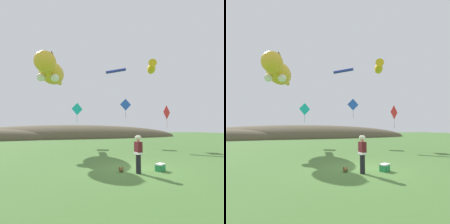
{
  "view_description": "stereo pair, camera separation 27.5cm",
  "coord_description": "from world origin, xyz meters",
  "views": [
    {
      "loc": [
        -4.07,
        -8.32,
        2.15
      ],
      "look_at": [
        0.0,
        4.0,
        3.31
      ],
      "focal_mm": 28.0,
      "sensor_mm": 36.0,
      "label": 1
    },
    {
      "loc": [
        -3.81,
        -8.4,
        2.15
      ],
      "look_at": [
        0.0,
        4.0,
        3.31
      ],
      "focal_mm": 28.0,
      "sensor_mm": 36.0,
      "label": 2
    }
  ],
  "objects": [
    {
      "name": "picnic_cooler",
      "position": [
        1.01,
        -0.62,
        0.18
      ],
      "size": [
        0.58,
        0.51,
        0.36
      ],
      "color": "#268C4C",
      "rests_on": "ground"
    },
    {
      "name": "kite_tube_streamer",
      "position": [
        3.26,
        12.44,
        9.46
      ],
      "size": [
        2.23,
        2.25,
        0.44
      ],
      "color": "#2633A5"
    },
    {
      "name": "kite_diamond_red",
      "position": [
        6.98,
        7.02,
        3.72
      ],
      "size": [
        1.31,
        0.71,
        2.37
      ],
      "color": "red"
    },
    {
      "name": "kite_fish_windsock",
      "position": [
        6.08,
        8.32,
        8.8
      ],
      "size": [
        2.24,
        3.25,
        0.99
      ],
      "color": "gold"
    },
    {
      "name": "kite_spool",
      "position": [
        -0.92,
        -0.2,
        0.13
      ],
      "size": [
        0.16,
        0.26,
        0.26
      ],
      "color": "olive",
      "rests_on": "ground"
    },
    {
      "name": "ground_plane",
      "position": [
        0.0,
        0.0,
        0.0
      ],
      "size": [
        120.0,
        120.0,
        0.0
      ],
      "primitive_type": "plane",
      "color": "#477033"
    },
    {
      "name": "distant_hill_ridge",
      "position": [
        -2.55,
        29.27,
        0.0
      ],
      "size": [
        52.63,
        11.74,
        5.41
      ],
      "color": "brown",
      "rests_on": "ground"
    },
    {
      "name": "festival_attendant",
      "position": [
        -0.24,
        -0.71,
        0.95
      ],
      "size": [
        0.3,
        0.43,
        1.77
      ],
      "color": "black",
      "rests_on": "ground"
    },
    {
      "name": "kite_giant_cat",
      "position": [
        -4.58,
        10.28,
        7.9
      ],
      "size": [
        3.25,
        8.33,
        2.56
      ],
      "color": "gold"
    },
    {
      "name": "kite_diamond_teal",
      "position": [
        -1.5,
        12.85,
        4.38
      ],
      "size": [
        1.39,
        0.61,
        2.41
      ],
      "color": "#19BFBF"
    },
    {
      "name": "kite_diamond_blue",
      "position": [
        4.14,
        11.25,
        4.94
      ],
      "size": [
        1.45,
        0.03,
        2.35
      ],
      "color": "blue"
    }
  ]
}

